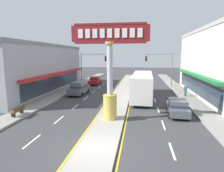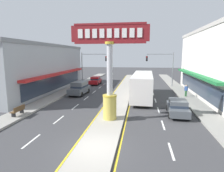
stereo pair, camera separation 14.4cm
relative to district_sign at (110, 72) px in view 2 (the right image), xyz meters
The scene contains 15 objects.
ground_plane 6.84m from the district_sign, 90.00° to the right, with size 160.00×160.00×0.00m, color #3A3A3D.
median_strip 13.41m from the district_sign, 90.00° to the left, with size 2.51×52.00×0.14m, color #A39E93.
sidewalk_left 14.60m from the district_sign, 129.96° to the left, with size 2.23×60.00×0.18m, color gray.
sidewalk_right 14.60m from the district_sign, 50.04° to the left, with size 2.23×60.00×0.18m, color gray.
lane_markings 12.15m from the district_sign, 90.00° to the left, with size 9.25×52.00×0.01m.
district_sign is the anchor object (origin of this frame).
storefront_left 19.44m from the district_sign, 139.92° to the left, with size 9.91×24.11×7.41m.
traffic_light_left_side 19.63m from the district_sign, 109.31° to the left, with size 4.86×0.46×6.20m.
traffic_light_right_side 20.39m from the district_sign, 71.44° to the left, with size 4.86×0.46×6.20m.
sedan_near_right_lane 21.77m from the district_sign, 106.80° to the left, with size 1.90×4.33×1.53m.
bus_far_right_lane 10.27m from the district_sign, 73.05° to the left, with size 2.94×11.29×3.26m.
suv_near_left_lane 12.69m from the district_sign, 120.45° to the left, with size 2.17×4.70×1.90m.
sedan_mid_left_lane 7.58m from the district_sign, 22.06° to the left, with size 2.01×4.38×1.53m.
street_bench 9.35m from the district_sign, behind, with size 0.48×1.60×0.88m.
pedestrian_near_kerb 14.14m from the district_sign, 50.57° to the left, with size 0.46×0.40×1.58m.
Camera 2 is at (2.62, -10.83, 5.73)m, focal length 30.80 mm.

